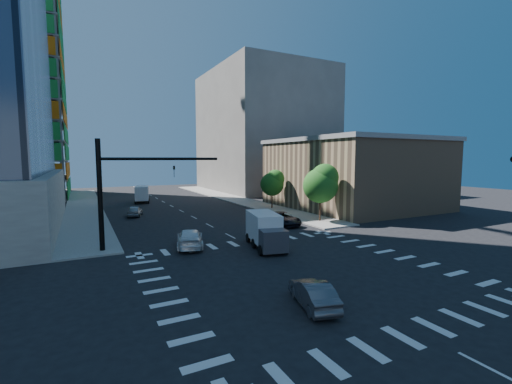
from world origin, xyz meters
TOP-DOWN VIEW (x-y plane):
  - ground at (0.00, 0.00)m, footprint 160.00×160.00m
  - road_markings at (0.00, 0.00)m, footprint 20.00×20.00m
  - sidewalk_ne at (12.50, 40.00)m, footprint 5.00×60.00m
  - sidewalk_nw at (-12.50, 40.00)m, footprint 5.00×60.00m
  - commercial_building at (25.00, 22.00)m, footprint 20.50×22.50m
  - bg_building_ne at (27.00, 55.00)m, footprint 24.00×30.00m
  - signal_mast_nw at (-10.00, 11.50)m, footprint 10.20×0.40m
  - tree_south at (12.63, 13.90)m, footprint 4.16×4.16m
  - tree_north at (12.93, 25.90)m, footprint 3.54×3.52m
  - car_nb_far at (7.41, 14.35)m, footprint 2.58×5.43m
  - car_sb_near at (-4.70, 9.75)m, footprint 3.48×5.63m
  - car_sb_mid at (-6.61, 28.47)m, footprint 2.77×4.41m
  - car_sb_cross at (-2.50, -4.73)m, footprint 2.46×4.33m
  - box_truck_near at (0.94, 6.43)m, footprint 3.54×5.89m
  - box_truck_far at (-3.37, 43.13)m, footprint 3.29×5.80m

SIDE VIEW (x-z plane):
  - ground at x=0.00m, z-range 0.00..0.00m
  - road_markings at x=0.00m, z-range 0.00..0.01m
  - sidewalk_ne at x=12.50m, z-range 0.00..0.15m
  - sidewalk_nw at x=-12.50m, z-range 0.00..0.15m
  - car_sb_cross at x=-2.50m, z-range 0.00..1.35m
  - car_sb_mid at x=-6.61m, z-range 0.00..1.40m
  - car_nb_far at x=7.41m, z-range 0.00..1.50m
  - car_sb_near at x=-4.70m, z-range 0.00..1.52m
  - box_truck_far at x=-3.37m, z-range -0.16..2.70m
  - box_truck_near at x=0.94m, z-range -0.17..2.72m
  - tree_north at x=12.93m, z-range 1.10..6.88m
  - tree_south at x=12.63m, z-range 1.27..8.10m
  - commercial_building at x=25.00m, z-range 0.01..10.61m
  - signal_mast_nw at x=-10.00m, z-range 0.99..9.99m
  - bg_building_ne at x=27.00m, z-range 0.00..28.00m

